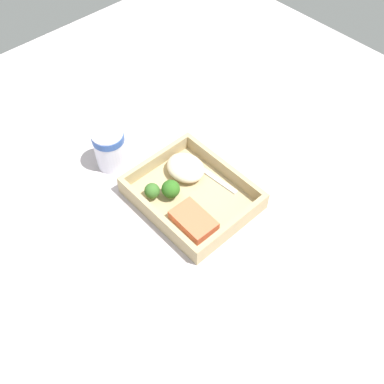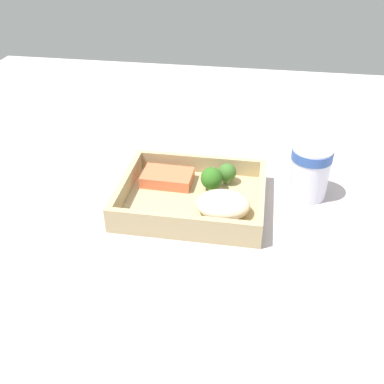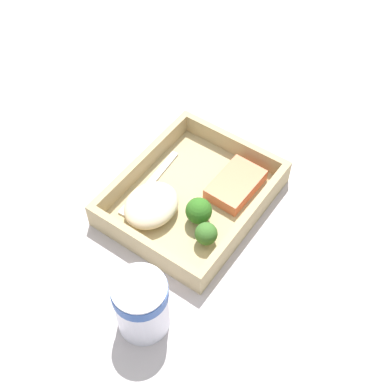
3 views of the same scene
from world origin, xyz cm
name	(u,v)px [view 2 (image 2 of 3)]	position (x,y,z in cm)	size (l,w,h in cm)	color
ground_plane	(192,208)	(0.00, 0.00, -1.00)	(160.00, 160.00, 2.00)	#BBAFB4
takeout_tray	(192,201)	(0.00, 0.00, 0.60)	(26.30, 21.58, 1.20)	tan
tray_rim	(192,191)	(0.00, 0.00, 2.95)	(26.30, 21.58, 3.50)	tan
salmon_fillet	(167,178)	(-5.63, 4.77, 2.30)	(9.66, 6.27, 2.20)	#E16943
mashed_potatoes	(223,204)	(6.07, -3.55, 3.09)	(9.55, 8.01, 3.77)	beige
broccoli_floret_1	(227,173)	(5.78, 6.67, 3.42)	(3.50, 3.50, 4.06)	#749857
broccoli_floret_2	(212,179)	(3.14, 3.49, 3.77)	(4.16, 4.16, 4.75)	#7EAE5D
fork	(200,223)	(2.54, -7.20, 1.42)	(15.88, 2.86, 0.44)	silver
paper_cup	(310,169)	(21.08, 6.65, 5.68)	(7.46, 7.46, 10.16)	white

